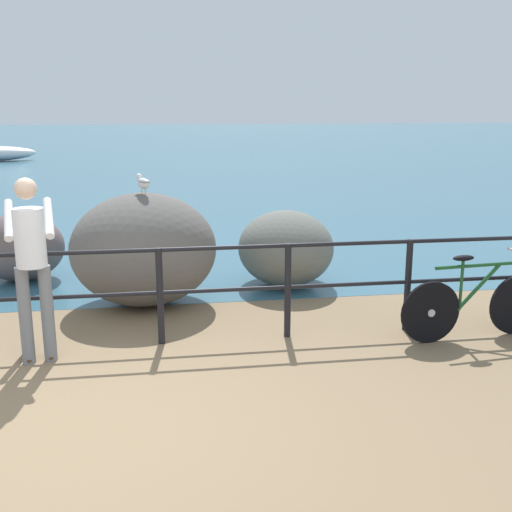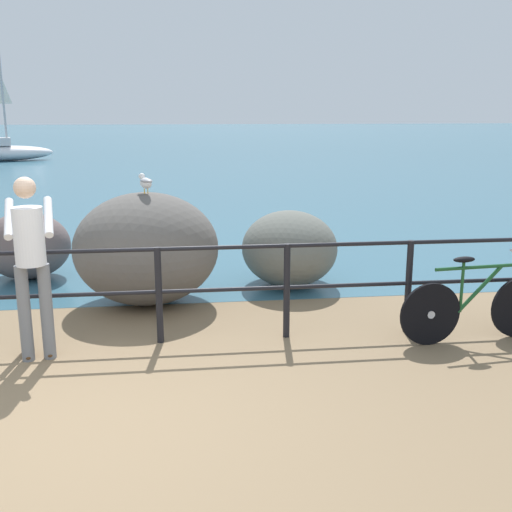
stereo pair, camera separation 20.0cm
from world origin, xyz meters
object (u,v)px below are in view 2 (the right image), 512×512
at_px(person_at_railing, 31,260).
at_px(breakwater_boulder_main, 146,249).
at_px(breakwater_boulder_right, 289,248).
at_px(breakwater_boulder_left, 27,246).
at_px(sailboat, 1,146).
at_px(seagull, 146,182).
at_px(bicycle, 489,297).

xyz_separation_m(person_at_railing, breakwater_boulder_main, (0.98, 1.67, -0.30)).
height_order(person_at_railing, breakwater_boulder_right, person_at_railing).
bearing_deg(breakwater_boulder_left, breakwater_boulder_main, -37.92).
bearing_deg(person_at_railing, breakwater_boulder_left, 3.91).
bearing_deg(sailboat, person_at_railing, -90.03).
bearing_deg(seagull, breakwater_boulder_right, -94.88).
bearing_deg(bicycle, person_at_railing, 173.49).
xyz_separation_m(breakwater_boulder_main, seagull, (0.03, -0.08, 0.84)).
bearing_deg(bicycle, breakwater_boulder_right, 120.76).
bearing_deg(bicycle, breakwater_boulder_left, 144.23).
bearing_deg(seagull, sailboat, -5.49).
distance_m(person_at_railing, seagull, 1.96).
xyz_separation_m(bicycle, sailboat, (-11.36, 24.23, 0.24)).
relative_size(bicycle, person_at_railing, 0.95).
bearing_deg(breakwater_boulder_main, bicycle, -25.52).
bearing_deg(breakwater_boulder_main, seagull, -69.99).
relative_size(breakwater_boulder_left, sailboat, 0.20).
relative_size(person_at_railing, breakwater_boulder_left, 1.45).
distance_m(person_at_railing, breakwater_boulder_main, 1.96).
height_order(breakwater_boulder_right, sailboat, sailboat).
relative_size(bicycle, breakwater_boulder_right, 1.19).
height_order(bicycle, breakwater_boulder_main, breakwater_boulder_main).
bearing_deg(breakwater_boulder_right, breakwater_boulder_main, -162.98).
distance_m(breakwater_boulder_left, sailboat, 21.96).
distance_m(person_at_railing, breakwater_boulder_left, 3.19).
height_order(bicycle, person_at_railing, person_at_railing).
relative_size(breakwater_boulder_right, sailboat, 0.23).
bearing_deg(breakwater_boulder_left, bicycle, -29.96).
bearing_deg(person_at_railing, breakwater_boulder_main, -40.94).
relative_size(breakwater_boulder_right, seagull, 4.26).
height_order(breakwater_boulder_left, sailboat, sailboat).
bearing_deg(breakwater_boulder_left, seagull, -39.10).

